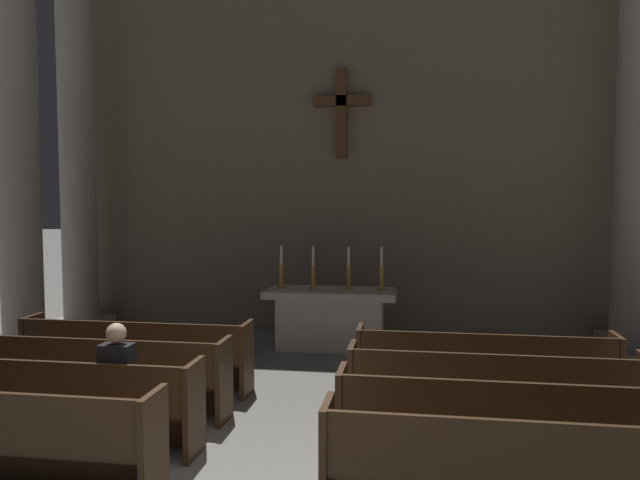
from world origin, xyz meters
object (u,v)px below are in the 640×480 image
pew_left_row_2 (52,402)px  pew_left_row_4 (136,354)px  pew_right_row_1 (524,473)px  altar (331,317)px  pew_left_row_3 (99,375)px  lone_worshipper (121,383)px  column_left_third (18,146)px  pew_right_row_4 (484,369)px  candlestick_outer_right (381,276)px  candlestick_inner_right (348,276)px  column_left_fourth (77,154)px  candlestick_inner_left (313,275)px  pew_right_row_3 (494,394)px  column_right_fourth (636,147)px  pew_right_row_2 (506,427)px  candlestick_outer_left (281,274)px

pew_left_row_2 → pew_left_row_4: same height
pew_right_row_1 → altar: altar is taller
pew_left_row_3 → lone_worshipper: size_ratio=2.34×
pew_left_row_3 → column_left_third: 4.78m
pew_right_row_1 → pew_right_row_4: bearing=90.0°
pew_left_row_4 → column_left_third: 4.34m
column_left_third → lone_worshipper: 5.65m
pew_right_row_1 → candlestick_outer_right: 5.70m
altar → candlestick_outer_right: bearing=0.0°
pew_left_row_3 → lone_worshipper: bearing=-51.1°
pew_right_row_4 → candlestick_inner_right: bearing=126.5°
pew_left_row_4 → pew_right_row_1: 5.31m
pew_left_row_4 → column_left_fourth: bearing=128.8°
candlestick_inner_left → candlestick_inner_right: size_ratio=1.00×
lone_worshipper → candlestick_outer_right: bearing=62.3°
candlestick_outer_right → pew_right_row_3: bearing=-68.7°
column_left_third → pew_left_row_4: bearing=-30.8°
column_left_fourth → column_right_fourth: 10.02m
pew_right_row_1 → column_right_fourth: column_right_fourth is taller
pew_right_row_2 → pew_right_row_4: (0.00, 1.90, 0.00)m
column_left_fourth → pew_right_row_4: bearing=-25.4°
pew_right_row_3 → candlestick_inner_left: 4.45m
pew_right_row_3 → candlestick_outer_left: size_ratio=4.26×
pew_right_row_4 → candlestick_inner_right: 3.35m
pew_right_row_3 → candlestick_inner_left: (-2.54, 3.57, 0.77)m
pew_right_row_1 → column_left_fourth: (-7.25, 6.29, 2.90)m
column_right_fourth → candlestick_outer_left: size_ratio=9.58×
altar → candlestick_outer_right: 1.11m
pew_right_row_4 → column_left_fourth: size_ratio=0.45×
lone_worshipper → altar: bearing=71.5°
candlestick_outer_right → pew_left_row_4: bearing=-139.7°
pew_left_row_2 → column_right_fourth: size_ratio=0.45×
pew_right_row_2 → candlestick_inner_left: 5.25m
column_right_fourth → column_left_third: bearing=-169.9°
pew_left_row_4 → column_left_fourth: column_left_fourth is taller
pew_left_row_3 → candlestick_inner_right: 4.45m
pew_left_row_3 → column_left_fourth: column_left_fourth is taller
pew_right_row_2 → column_right_fourth: column_right_fourth is taller
pew_left_row_2 → pew_right_row_3: (4.48, 0.95, 0.00)m
pew_left_row_3 → column_left_fourth: (-2.77, 4.39, 2.90)m
pew_right_row_1 → candlestick_inner_right: bearing=109.5°
pew_left_row_4 → pew_left_row_2: bearing=-90.0°
pew_left_row_4 → pew_right_row_2: 4.87m
altar → column_left_third: bearing=-169.1°
pew_left_row_3 → pew_right_row_1: same height
candlestick_outer_left → pew_left_row_3: bearing=-111.3°
pew_left_row_2 → pew_right_row_2: bearing=0.0°
pew_right_row_2 → candlestick_outer_left: 5.53m
candlestick_outer_left → candlestick_inner_left: bearing=0.0°
pew_left_row_3 → candlestick_outer_right: (3.09, 3.57, 0.77)m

